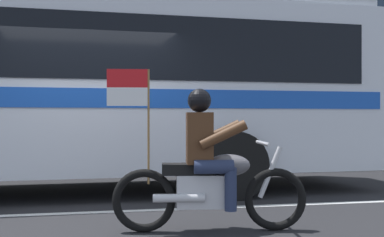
# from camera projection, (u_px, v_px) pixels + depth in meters

# --- Properties ---
(ground_plane) EXTENTS (60.00, 60.00, 0.00)m
(ground_plane) POSITION_uv_depth(u_px,v_px,m) (90.00, 205.00, 7.01)
(ground_plane) COLOR black
(sidewalk_curb) EXTENTS (28.00, 3.80, 0.15)m
(sidewalk_curb) POSITION_uv_depth(u_px,v_px,m) (90.00, 166.00, 12.01)
(sidewalk_curb) COLOR #A39E93
(sidewalk_curb) RESTS_ON ground_plane
(lane_center_stripe) EXTENTS (26.60, 0.14, 0.01)m
(lane_center_stripe) POSITION_uv_depth(u_px,v_px,m) (90.00, 212.00, 6.42)
(lane_center_stripe) COLOR silver
(lane_center_stripe) RESTS_ON ground_plane
(transit_bus) EXTENTS (11.58, 2.94, 3.22)m
(transit_bus) POSITION_uv_depth(u_px,v_px,m) (27.00, 79.00, 7.97)
(transit_bus) COLOR silver
(transit_bus) RESTS_ON ground_plane
(motorcycle_with_rider) EXTENTS (2.18, 0.68, 1.78)m
(motorcycle_with_rider) POSITION_uv_depth(u_px,v_px,m) (208.00, 171.00, 5.36)
(motorcycle_with_rider) COLOR black
(motorcycle_with_rider) RESTS_ON ground_plane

